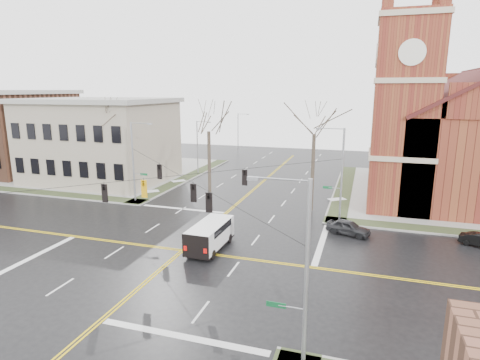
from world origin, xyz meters
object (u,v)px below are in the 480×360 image
(church, at_px, (470,127))
(tree_nw_near, at_px, (209,126))
(streetlight_north_b, at_px, (239,132))
(tree_ne, at_px, (314,129))
(signal_pole_ne, at_px, (340,172))
(cargo_van, at_px, (211,233))
(signal_pole_nw, at_px, (134,159))
(parked_car_a, at_px, (348,227))
(signal_pole_se, at_px, (302,274))
(streetlight_north_a, at_px, (198,145))
(tree_nw_far, at_px, (113,121))

(church, relative_size, tree_nw_near, 2.27)
(streetlight_north_b, xyz_separation_m, tree_ne, (19.07, -34.23, 4.30))
(streetlight_north_b, distance_m, tree_ne, 39.42)
(church, distance_m, streetlight_north_b, 42.53)
(signal_pole_ne, distance_m, cargo_van, 14.35)
(signal_pole_nw, xyz_separation_m, streetlight_north_b, (0.67, 36.50, -0.48))
(parked_car_a, xyz_separation_m, tree_nw_near, (-15.33, 5.13, 8.11))
(streetlight_north_b, bearing_deg, signal_pole_ne, -58.95)
(streetlight_north_b, bearing_deg, signal_pole_se, -69.73)
(signal_pole_nw, height_order, streetlight_north_a, signal_pole_nw)
(cargo_van, height_order, tree_nw_far, tree_nw_far)
(streetlight_north_b, bearing_deg, tree_ne, -60.88)
(tree_nw_near, bearing_deg, cargo_van, -67.68)
(signal_pole_ne, xyz_separation_m, signal_pole_nw, (-22.64, 0.00, 0.00))
(signal_pole_nw, height_order, tree_ne, tree_ne)
(streetlight_north_a, distance_m, streetlight_north_b, 20.00)
(signal_pole_se, relative_size, streetlight_north_a, 1.12)
(church, height_order, tree_nw_far, church)
(parked_car_a, relative_size, tree_nw_far, 0.31)
(signal_pole_se, xyz_separation_m, streetlight_north_b, (-21.97, 59.50, -0.48))
(cargo_van, xyz_separation_m, parked_car_a, (10.51, 6.60, -0.60))
(tree_ne, bearing_deg, streetlight_north_b, 119.12)
(signal_pole_ne, bearing_deg, tree_nw_near, 174.12)
(streetlight_north_a, bearing_deg, streetlight_north_b, 90.00)
(signal_pole_nw, distance_m, cargo_van, 17.23)
(church, height_order, tree_nw_near, church)
(church, xyz_separation_m, tree_nw_near, (-27.57, -11.83, 0.34))
(tree_ne, bearing_deg, signal_pole_ne, -38.02)
(tree_nw_far, distance_m, tree_nw_near, 12.62)
(cargo_van, bearing_deg, streetlight_north_b, 106.44)
(signal_pole_se, distance_m, streetlight_north_a, 45.20)
(parked_car_a, relative_size, tree_ne, 0.32)
(tree_ne, bearing_deg, signal_pole_nw, -173.43)
(tree_nw_near, bearing_deg, signal_pole_se, -59.98)
(parked_car_a, bearing_deg, tree_nw_far, 95.41)
(church, relative_size, streetlight_north_b, 3.44)
(church, height_order, streetlight_north_a, church)
(streetlight_north_b, bearing_deg, streetlight_north_a, -90.00)
(signal_pole_nw, height_order, streetlight_north_b, signal_pole_nw)
(streetlight_north_a, relative_size, streetlight_north_b, 1.00)
(tree_nw_far, relative_size, tree_ne, 1.02)
(streetlight_north_a, xyz_separation_m, cargo_van, (12.66, -26.78, -3.20))
(signal_pole_ne, relative_size, parked_car_a, 2.33)
(church, xyz_separation_m, signal_pole_se, (-13.44, -36.28, -3.48))
(signal_pole_se, bearing_deg, cargo_van, 126.21)
(signal_pole_nw, distance_m, streetlight_north_a, 16.52)
(signal_pole_se, bearing_deg, parked_car_a, 86.45)
(signal_pole_ne, distance_m, tree_nw_far, 27.12)
(signal_pole_se, height_order, tree_ne, tree_ne)
(signal_pole_nw, bearing_deg, parked_car_a, -8.77)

